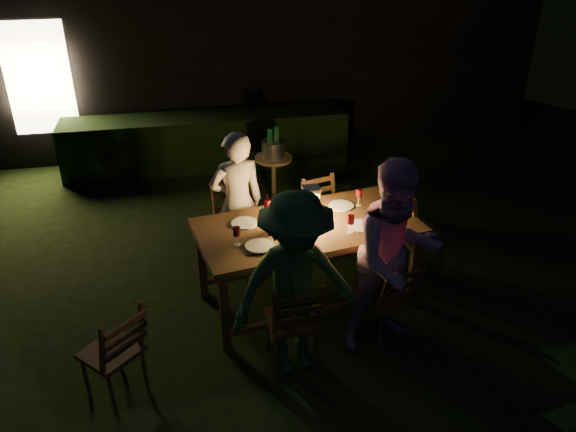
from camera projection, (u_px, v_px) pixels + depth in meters
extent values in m
plane|color=black|center=(290.00, 309.00, 5.50)|extent=(40.00, 40.00, 0.00)
cube|color=black|center=(221.00, 29.00, 10.09)|extent=(10.00, 4.00, 3.20)
cube|color=#FFE5B2|center=(39.00, 79.00, 8.00)|extent=(0.90, 0.06, 1.60)
cube|color=black|center=(207.00, 141.00, 8.46)|extent=(4.20, 0.70, 0.80)
cube|color=#55301C|center=(308.00, 227.00, 5.25)|extent=(2.20, 1.35, 0.07)
cube|color=#55301C|center=(225.00, 314.00, 4.82)|extent=(0.08, 0.08, 0.76)
cube|color=#55301C|center=(202.00, 264.00, 5.52)|extent=(0.08, 0.08, 0.76)
cube|color=#55301C|center=(414.00, 271.00, 5.41)|extent=(0.08, 0.08, 0.76)
cube|color=#55301C|center=(372.00, 230.00, 6.11)|extent=(0.08, 0.08, 0.76)
cube|color=#55301C|center=(292.00, 320.00, 4.69)|extent=(0.43, 0.41, 0.04)
cube|color=#55301C|center=(298.00, 308.00, 4.41)|extent=(0.42, 0.16, 0.48)
cube|color=#55301C|center=(386.00, 297.00, 4.97)|extent=(0.51, 0.50, 0.04)
cube|color=#55301C|center=(402.00, 283.00, 4.71)|extent=(0.43, 0.25, 0.48)
cube|color=#55301C|center=(240.00, 232.00, 5.90)|extent=(0.53, 0.51, 0.04)
cube|color=#55301C|center=(233.00, 199.00, 5.92)|extent=(0.48, 0.23, 0.54)
cube|color=#55301C|center=(327.00, 220.00, 6.24)|extent=(0.49, 0.47, 0.04)
cube|color=#55301C|center=(320.00, 194.00, 6.26)|extent=(0.42, 0.24, 0.47)
cube|color=#55301C|center=(418.00, 234.00, 5.81)|extent=(0.53, 0.55, 0.04)
cube|color=#55301C|center=(404.00, 211.00, 5.60)|extent=(0.24, 0.50, 0.56)
cube|color=#55301C|center=(111.00, 352.00, 4.36)|extent=(0.56, 0.56, 0.04)
cube|color=#55301C|center=(122.00, 334.00, 4.15)|extent=(0.38, 0.38, 0.47)
imported|color=beige|center=(237.00, 203.00, 5.81)|extent=(0.62, 0.46, 1.55)
imported|color=#BC81B1|center=(395.00, 258.00, 4.70)|extent=(0.95, 0.79, 1.75)
imported|color=#2D582C|center=(295.00, 286.00, 4.44)|extent=(1.14, 0.77, 1.63)
cube|color=white|center=(311.00, 220.00, 5.29)|extent=(0.15, 0.15, 0.03)
cube|color=white|center=(311.00, 189.00, 5.14)|extent=(0.16, 0.16, 0.03)
cylinder|color=#FF9E3F|center=(311.00, 209.00, 5.23)|extent=(0.09, 0.09, 0.18)
cylinder|color=white|center=(245.00, 223.00, 5.24)|extent=(0.25, 0.25, 0.01)
cylinder|color=white|center=(259.00, 246.00, 4.88)|extent=(0.25, 0.25, 0.01)
cylinder|color=white|center=(341.00, 206.00, 5.56)|extent=(0.25, 0.25, 0.01)
cylinder|color=white|center=(362.00, 226.00, 5.20)|extent=(0.25, 0.25, 0.01)
cylinder|color=#0F471E|center=(283.00, 216.00, 5.09)|extent=(0.07, 0.07, 0.28)
cube|color=red|center=(306.00, 243.00, 4.93)|extent=(0.18, 0.14, 0.01)
cube|color=red|center=(375.00, 228.00, 5.16)|extent=(0.18, 0.14, 0.01)
cube|color=black|center=(254.00, 252.00, 4.80)|extent=(0.14, 0.07, 0.01)
cylinder|color=olive|center=(274.00, 158.00, 7.25)|extent=(0.48, 0.48, 0.04)
cylinder|color=olive|center=(274.00, 181.00, 7.40)|extent=(0.06, 0.06, 0.63)
cylinder|color=#A5A8AD|center=(273.00, 149.00, 7.19)|extent=(0.30, 0.30, 0.22)
cylinder|color=#0F471E|center=(270.00, 147.00, 7.12)|extent=(0.07, 0.07, 0.32)
cylinder|color=#0F471E|center=(277.00, 144.00, 7.21)|extent=(0.07, 0.07, 0.32)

